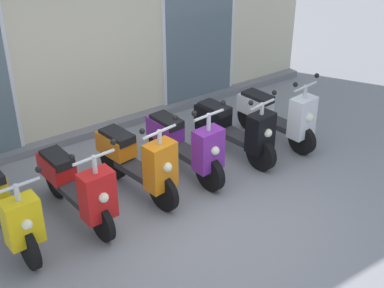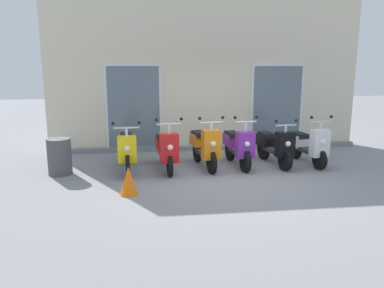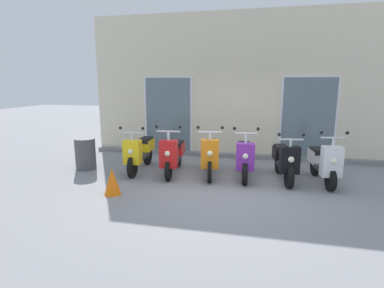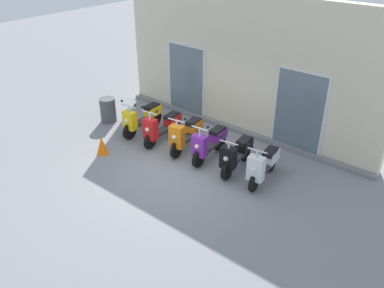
{
  "view_description": "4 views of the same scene",
  "coord_description": "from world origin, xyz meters",
  "views": [
    {
      "loc": [
        -3.23,
        -4.45,
        4.09
      ],
      "look_at": [
        0.22,
        0.47,
        0.73
      ],
      "focal_mm": 50.68,
      "sensor_mm": 36.0,
      "label": 1
    },
    {
      "loc": [
        -1.69,
        -7.23,
        2.25
      ],
      "look_at": [
        -0.71,
        0.43,
        0.64
      ],
      "focal_mm": 34.9,
      "sensor_mm": 36.0,
      "label": 2
    },
    {
      "loc": [
        0.73,
        -5.86,
        2.12
      ],
      "look_at": [
        -0.76,
        0.65,
        0.77
      ],
      "focal_mm": 28.36,
      "sensor_mm": 36.0,
      "label": 3
    },
    {
      "loc": [
        6.07,
        -6.72,
        5.63
      ],
      "look_at": [
        0.2,
        0.41,
        0.57
      ],
      "focal_mm": 38.02,
      "sensor_mm": 36.0,
      "label": 4
    }
  ],
  "objects": [
    {
      "name": "ground_plane",
      "position": [
        0.0,
        0.0,
        0.0
      ],
      "size": [
        40.0,
        40.0,
        0.0
      ],
      "primitive_type": "plane",
      "color": "gray"
    },
    {
      "name": "storefront_facade",
      "position": [
        0.0,
        2.92,
        1.95
      ],
      "size": [
        8.47,
        0.5,
        4.04
      ],
      "color": "beige",
      "rests_on": "ground_plane"
    },
    {
      "name": "scooter_yellow",
      "position": [
        -2.1,
        0.85,
        0.48
      ],
      "size": [
        0.59,
        1.65,
        1.17
      ],
      "color": "black",
      "rests_on": "ground_plane"
    },
    {
      "name": "scooter_red",
      "position": [
        -1.24,
        0.81,
        0.48
      ],
      "size": [
        0.58,
        1.62,
        1.23
      ],
      "color": "black",
      "rests_on": "ground_plane"
    },
    {
      "name": "scooter_orange",
      "position": [
        -0.38,
        0.84,
        0.51
      ],
      "size": [
        0.62,
        1.54,
        1.23
      ],
      "color": "black",
      "rests_on": "ground_plane"
    },
    {
      "name": "scooter_purple",
      "position": [
        0.4,
        0.89,
        0.47
      ],
      "size": [
        0.55,
        1.56,
        1.23
      ],
      "color": "black",
      "rests_on": "ground_plane"
    },
    {
      "name": "scooter_black",
      "position": [
        1.27,
        0.89,
        0.45
      ],
      "size": [
        0.59,
        1.55,
        1.14
      ],
      "color": "black",
      "rests_on": "ground_plane"
    },
    {
      "name": "scooter_white",
      "position": [
        2.07,
        0.85,
        0.46
      ],
      "size": [
        0.57,
        1.5,
        1.21
      ],
      "color": "black",
      "rests_on": "ground_plane"
    }
  ]
}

